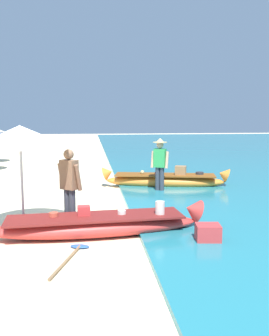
% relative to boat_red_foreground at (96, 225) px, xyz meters
% --- Properties ---
extents(ground_plane, '(80.00, 80.00, 0.00)m').
position_rel_boat_red_foreground_xyz_m(ground_plane, '(-0.79, 1.19, -0.24)').
color(ground_plane, beige).
extents(boat_red_foreground, '(4.57, 1.15, 0.74)m').
position_rel_boat_red_foreground_xyz_m(boat_red_foreground, '(0.00, 0.00, 0.00)').
color(boat_red_foreground, red).
rests_on(boat_red_foreground, ground).
extents(boat_orange_midground, '(4.29, 1.60, 0.76)m').
position_rel_boat_red_foreground_xyz_m(boat_orange_midground, '(2.42, 4.85, 0.02)').
color(boat_orange_midground, orange).
rests_on(boat_orange_midground, ground).
extents(person_vendor_hatted, '(0.58, 0.45, 1.74)m').
position_rel_boat_red_foreground_xyz_m(person_vendor_hatted, '(2.06, 3.99, 0.76)').
color(person_vendor_hatted, '#333842').
rests_on(person_vendor_hatted, ground).
extents(person_tourist_customer, '(0.56, 0.50, 1.73)m').
position_rel_boat_red_foreground_xyz_m(person_tourist_customer, '(-0.55, 0.63, 0.74)').
color(person_tourist_customer, '#333842').
rests_on(person_tourist_customer, ground).
extents(patio_umbrella_large, '(1.93, 1.93, 2.24)m').
position_rel_boat_red_foreground_xyz_m(patio_umbrella_large, '(-1.50, 0.40, 1.77)').
color(patio_umbrella_large, '#B7B7BC').
rests_on(patio_umbrella_large, ground).
extents(cooler_box, '(0.50, 0.43, 0.40)m').
position_rel_boat_red_foreground_xyz_m(cooler_box, '(2.09, -0.79, -0.04)').
color(cooler_box, '#C63838').
rests_on(cooler_box, ground).
extents(paddle, '(0.65, 1.54, 0.05)m').
position_rel_boat_red_foreground_xyz_m(paddle, '(-0.45, -1.08, -0.21)').
color(paddle, '#8E6B47').
rests_on(paddle, ground).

